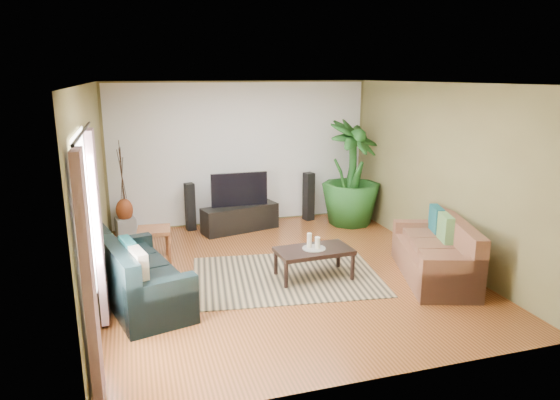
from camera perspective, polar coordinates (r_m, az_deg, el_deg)
name	(u,v)px	position (r m, az deg, el deg)	size (l,w,h in m)	color
floor	(284,273)	(7.35, 0.46, -8.33)	(5.50, 5.50, 0.00)	brown
ceiling	(284,83)	(6.80, 0.50, 13.21)	(5.50, 5.50, 0.00)	white
wall_back	(241,154)	(9.57, -4.44, 5.32)	(5.00, 5.00, 0.00)	olive
wall_front	(377,245)	(4.49, 10.98, -5.09)	(5.00, 5.00, 0.00)	olive
wall_left	(94,195)	(6.67, -20.50, 0.58)	(5.50, 5.50, 0.00)	olive
wall_right	(440,173)	(8.04, 17.77, 3.00)	(5.50, 5.50, 0.00)	olive
backwall_panel	(241,154)	(9.56, -4.42, 5.31)	(4.90, 4.90, 0.00)	white
window_pane	(86,227)	(5.11, -21.30, -2.87)	(1.80, 1.80, 0.00)	white
curtain_near	(89,281)	(4.48, -21.03, -8.61)	(0.08, 0.35, 2.20)	gray
curtain_far	(98,229)	(5.89, -20.11, -3.11)	(0.08, 0.35, 2.20)	gray
curtain_rod	(82,132)	(4.93, -21.65, 7.22)	(0.03, 0.03, 1.90)	black
sofa_left	(140,270)	(6.58, -15.70, -7.69)	(1.89, 0.81, 0.85)	black
sofa_right	(434,249)	(7.37, 17.22, -5.39)	(1.78, 0.80, 0.85)	brown
area_rug	(286,276)	(7.23, 0.70, -8.69)	(2.62, 1.86, 0.01)	#9F875D
coffee_table	(314,263)	(7.14, 3.87, -7.22)	(1.05, 0.58, 0.43)	black
candle_tray	(314,248)	(7.06, 3.90, -5.53)	(0.33, 0.33, 0.01)	gray
candle_tall	(309,240)	(7.03, 3.37, -4.64)	(0.07, 0.07, 0.21)	#F2E6CC
candle_mid	(318,243)	(7.01, 4.33, -4.92)	(0.07, 0.07, 0.16)	white
candle_short	(317,242)	(7.11, 4.27, -4.75)	(0.07, 0.07, 0.13)	beige
tv_stand	(240,218)	(9.24, -4.59, -2.08)	(1.42, 0.43, 0.47)	black
television	(239,189)	(9.12, -4.68, 1.23)	(1.04, 0.06, 0.61)	black
speaker_left	(190,207)	(9.35, -10.23, -0.77)	(0.16, 0.18, 0.88)	black
speaker_right	(309,196)	(9.86, 3.29, 0.41)	(0.17, 0.19, 0.95)	black
potted_plant	(351,173)	(9.56, 8.16, 3.02)	(1.11, 1.11, 1.98)	#194918
plant_pot	(350,216)	(9.76, 7.99, -1.87)	(0.37, 0.37, 0.28)	black
pedestal	(126,227)	(9.37, -17.21, -2.93)	(0.32, 0.32, 0.32)	gray
vase	(124,210)	(9.29, -17.35, -1.10)	(0.30, 0.30, 0.41)	maroon
side_table	(155,245)	(7.96, -14.13, -4.98)	(0.49, 0.49, 0.52)	#945430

